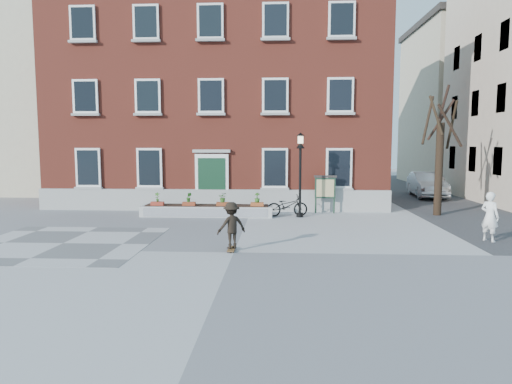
# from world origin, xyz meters

# --- Properties ---
(ground) EXTENTS (100.00, 100.00, 0.00)m
(ground) POSITION_xyz_m (0.00, 0.00, 0.00)
(ground) COLOR #98989B
(ground) RESTS_ON ground
(checker_patch) EXTENTS (6.00, 6.00, 0.01)m
(checker_patch) POSITION_xyz_m (-6.00, 1.00, 0.01)
(checker_patch) COLOR #5A595C
(checker_patch) RESTS_ON ground
(distant_building) EXTENTS (10.00, 12.00, 13.00)m
(distant_building) POSITION_xyz_m (-18.00, 20.00, 6.50)
(distant_building) COLOR #BFB89A
(distant_building) RESTS_ON ground
(bicycle) EXTENTS (2.03, 1.02, 1.02)m
(bicycle) POSITION_xyz_m (1.80, 7.30, 0.51)
(bicycle) COLOR black
(bicycle) RESTS_ON ground
(parked_car) EXTENTS (2.11, 5.00, 1.61)m
(parked_car) POSITION_xyz_m (10.91, 15.60, 0.80)
(parked_car) COLOR silver
(parked_car) RESTS_ON ground
(bystander) EXTENTS (0.71, 0.77, 1.76)m
(bystander) POSITION_xyz_m (8.79, 2.10, 0.88)
(bystander) COLOR white
(bystander) RESTS_ON ground
(brick_building) EXTENTS (18.40, 10.85, 12.60)m
(brick_building) POSITION_xyz_m (-2.00, 13.98, 6.30)
(brick_building) COLOR maroon
(brick_building) RESTS_ON ground
(planter_assembly) EXTENTS (6.20, 1.12, 1.15)m
(planter_assembly) POSITION_xyz_m (-1.99, 7.18, 0.31)
(planter_assembly) COLOR beige
(planter_assembly) RESTS_ON ground
(bare_tree) EXTENTS (1.83, 1.83, 6.16)m
(bare_tree) POSITION_xyz_m (9.01, 8.01, 2.79)
(bare_tree) COLOR black
(bare_tree) RESTS_ON ground
(lamp_post) EXTENTS (0.40, 0.40, 3.93)m
(lamp_post) POSITION_xyz_m (2.39, 7.13, 2.54)
(lamp_post) COLOR black
(lamp_post) RESTS_ON ground
(notice_board) EXTENTS (1.10, 0.16, 1.87)m
(notice_board) POSITION_xyz_m (3.68, 8.36, 1.26)
(notice_board) COLOR black
(notice_board) RESTS_ON ground
(skateboarder) EXTENTS (1.11, 0.96, 1.57)m
(skateboarder) POSITION_xyz_m (-0.09, 0.25, 0.82)
(skateboarder) COLOR brown
(skateboarder) RESTS_ON ground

